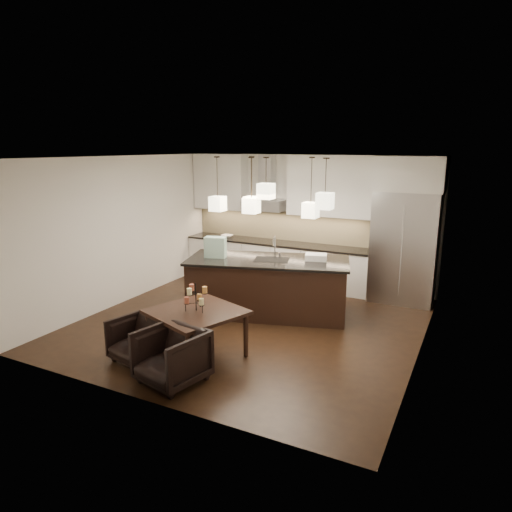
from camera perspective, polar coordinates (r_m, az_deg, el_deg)
The scene contains 37 objects.
floor at distance 7.95m, azimuth -0.65°, elevation -8.46°, with size 5.50×5.50×0.02m, color black.
ceiling at distance 7.37m, azimuth -0.71°, elevation 12.32°, with size 5.50×5.50×0.02m, color white.
wall_back at distance 10.02m, azimuth 6.59°, elevation 4.46°, with size 5.50×0.02×2.80m, color silver.
wall_front at distance 5.31m, azimuth -14.50°, elevation -4.07°, with size 5.50×0.02×2.80m, color silver.
wall_left at distance 9.11m, azimuth -16.32°, elevation 3.09°, with size 0.02×5.50×2.80m, color silver.
wall_right at distance 6.76m, azimuth 20.59°, elevation -0.75°, with size 0.02×5.50×2.80m, color silver.
refrigerator at distance 9.21m, azimuth 18.05°, elevation 1.01°, with size 1.20×0.72×2.15m, color #B7B7BA.
fridge_panel at distance 9.03m, azimuth 18.71°, elevation 9.72°, with size 1.26×0.72×0.65m, color silver.
lower_cabinets at distance 10.15m, azimuth 2.49°, elevation -0.89°, with size 4.21×0.62×0.88m, color silver.
countertop at distance 10.04m, azimuth 2.52°, elevation 1.65°, with size 4.21×0.66×0.04m, color black.
backsplash at distance 10.25m, azimuth 3.23°, elevation 3.79°, with size 4.21×0.02×0.63m, color #CDBD8C.
upper_cab_left at distance 10.67m, azimuth -4.45°, elevation 9.25°, with size 1.25×0.35×1.25m, color silver.
upper_cab_right at distance 9.58m, azimuth 9.46°, elevation 8.62°, with size 1.86×0.35×1.25m, color silver.
hood_canopy at distance 10.08m, azimuth 1.12°, elevation 6.43°, with size 0.90×0.52×0.24m, color #B7B7BA.
hood_chimney at distance 10.12m, azimuth 1.41°, elevation 9.87°, with size 0.30×0.28×0.96m, color #B7B7BA.
fruit_bowl at distance 10.54m, azimuth -3.65°, elevation 2.49°, with size 0.26×0.26×0.06m, color silver.
island_body at distance 8.25m, azimuth 1.47°, elevation -3.98°, with size 2.76×1.10×0.97m, color black.
island_top at distance 8.11m, azimuth 1.49°, elevation -0.55°, with size 2.85×1.19×0.04m, color black.
faucet at distance 8.15m, azimuth 2.39°, elevation 1.18°, with size 0.11×0.26×0.42m, color silver, non-canonical shape.
tote_bag at distance 8.23m, azimuth -5.10°, elevation 1.11°, with size 0.38×0.20×0.38m, color #1F5E44.
food_container at distance 8.09m, azimuth 7.51°, elevation -0.13°, with size 0.38×0.26×0.11m, color silver.
dining_table at distance 6.72m, azimuth -7.39°, elevation -9.54°, with size 1.16×1.16×0.69m, color black, non-canonical shape.
candelabra at distance 6.52m, azimuth -7.53°, elevation -5.08°, with size 0.33×0.33×0.41m, color black, non-canonical shape.
candle_a at distance 6.44m, azimuth -6.84°, elevation -5.69°, with size 0.07×0.07×0.09m, color beige.
candle_b at distance 6.65m, azimuth -7.07°, elevation -5.07°, with size 0.07×0.07×0.09m, color #D28E43.
candle_c at distance 6.52m, azimuth -8.65°, elevation -5.48°, with size 0.07×0.07×0.09m, color #A64E37.
candle_d at distance 6.46m, azimuth -6.43°, elevation -4.23°, with size 0.07×0.07×0.09m, color #D28E43.
candle_e at distance 6.59m, azimuth -8.05°, elevation -3.90°, with size 0.07×0.07×0.09m, color #A64E37.
candle_f at distance 6.41m, azimuth -8.34°, elevation -4.42°, with size 0.07×0.07×0.09m, color beige.
armchair_left at distance 6.74m, azimuth -14.48°, elevation -10.11°, with size 0.67×0.69×0.63m, color black.
armchair_right at distance 6.06m, azimuth -10.51°, elevation -12.24°, with size 0.76×0.79×0.72m, color black.
pendant_a at distance 8.16m, azimuth -4.81°, elevation 6.54°, with size 0.24×0.24×0.26m, color #F3EAC0.
pendant_b at distance 8.26m, azimuth -0.51°, elevation 6.56°, with size 0.24×0.24×0.26m, color #F3EAC0.
pendant_c at distance 7.66m, azimuth 1.26°, elevation 8.10°, with size 0.24×0.24×0.26m, color #F3EAC0.
pendant_d at distance 7.78m, azimuth 6.84°, elevation 5.71°, with size 0.24×0.24×0.26m, color #F3EAC0.
pendant_e at distance 7.31m, azimuth 8.61°, elevation 6.81°, with size 0.24×0.24×0.26m, color #F3EAC0.
pendant_f at distance 7.71m, azimuth -0.58°, elevation 6.33°, with size 0.24×0.24×0.26m, color #F3EAC0.
Camera 1 is at (3.38, -6.54, 2.97)m, focal length 32.00 mm.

